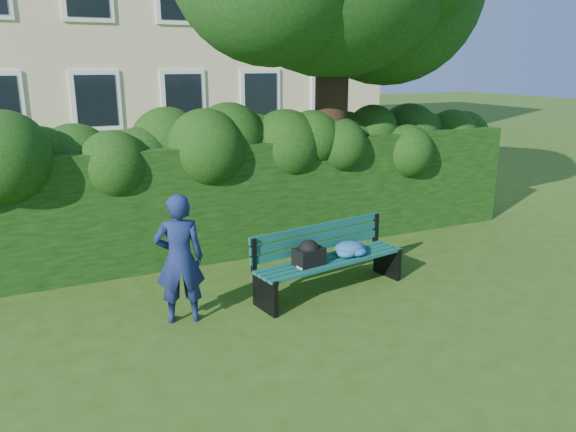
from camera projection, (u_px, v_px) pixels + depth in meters
name	position (u px, v px, depth m)	size (l,w,h in m)	color
ground	(308.00, 296.00, 7.46)	(80.00, 80.00, 0.00)	#2E5013
hedge	(245.00, 196.00, 9.13)	(10.00, 1.00, 1.80)	black
park_bench	(330.00, 256.00, 7.49)	(2.24, 0.89, 0.89)	#0D4337
man_reading	(179.00, 259.00, 6.54)	(0.57, 0.37, 1.57)	navy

